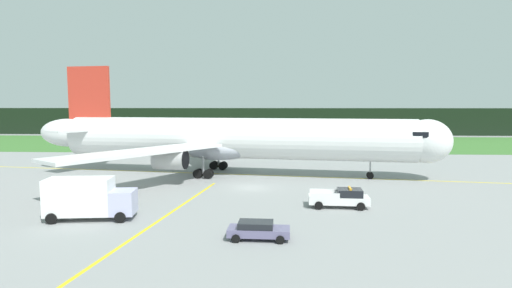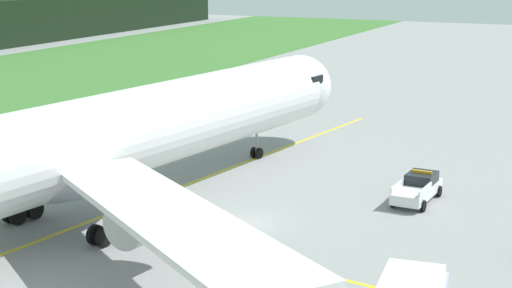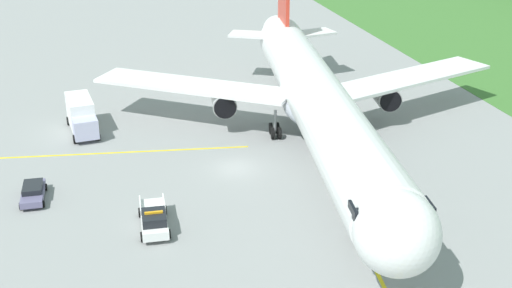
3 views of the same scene
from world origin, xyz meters
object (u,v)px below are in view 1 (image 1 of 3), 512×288
object	(u,v)px
staff_car	(258,230)
airliner	(231,139)
catering_truck	(88,198)
ops_pickup_truck	(341,198)

from	to	relation	value
staff_car	airliner	bearing A→B (deg)	100.43
catering_truck	airliner	bearing A→B (deg)	66.97
catering_truck	staff_car	bearing A→B (deg)	-16.54
ops_pickup_truck	catering_truck	xyz separation A→B (m)	(-21.88, -5.04, 0.96)
ops_pickup_truck	staff_car	size ratio (longest dim) A/B	1.27
catering_truck	staff_car	xyz separation A→B (m)	(14.48, -4.30, -1.16)
ops_pickup_truck	staff_car	xyz separation A→B (m)	(-7.40, -9.34, -0.20)
catering_truck	staff_car	size ratio (longest dim) A/B	1.66
ops_pickup_truck	catering_truck	bearing A→B (deg)	-167.03
airliner	catering_truck	world-z (taller)	airliner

